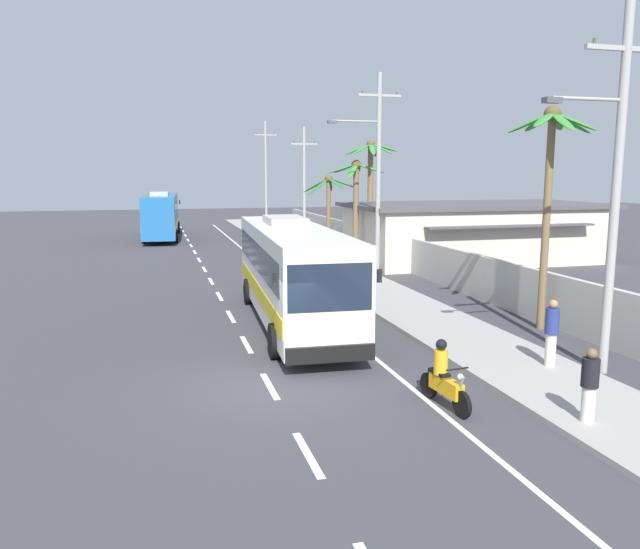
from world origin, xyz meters
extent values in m
plane|color=#3A3A3F|center=(0.00, 0.00, 0.00)|extent=(160.00, 160.00, 0.00)
cube|color=#999993|center=(6.80, 10.00, 0.07)|extent=(3.20, 90.00, 0.14)
cube|color=white|center=(0.00, -4.17, 0.00)|extent=(0.16, 2.00, 0.01)
cube|color=white|center=(0.00, -0.21, 0.00)|extent=(0.16, 2.00, 0.01)
cube|color=white|center=(0.00, 3.75, 0.00)|extent=(0.16, 2.00, 0.01)
cube|color=white|center=(0.00, 7.70, 0.00)|extent=(0.16, 2.00, 0.01)
cube|color=white|center=(0.00, 11.66, 0.00)|extent=(0.16, 2.00, 0.01)
cube|color=white|center=(0.00, 15.62, 0.00)|extent=(0.16, 2.00, 0.01)
cube|color=white|center=(0.00, 19.58, 0.00)|extent=(0.16, 2.00, 0.01)
cube|color=white|center=(0.00, 23.53, 0.00)|extent=(0.16, 2.00, 0.01)
cube|color=white|center=(0.00, 27.49, 0.00)|extent=(0.16, 2.00, 0.01)
cube|color=white|center=(0.00, 31.45, 0.00)|extent=(0.16, 2.00, 0.01)
cube|color=white|center=(0.00, 35.41, 0.00)|extent=(0.16, 2.00, 0.01)
cube|color=white|center=(0.00, 39.36, 0.00)|extent=(0.16, 2.00, 0.01)
cube|color=white|center=(0.00, 43.32, 0.00)|extent=(0.16, 2.00, 0.01)
cube|color=white|center=(0.00, 47.28, 0.00)|extent=(0.16, 2.00, 0.01)
cube|color=white|center=(3.38, 15.00, 0.00)|extent=(0.14, 70.00, 0.01)
cube|color=#B2B2AD|center=(10.60, 14.00, 0.93)|extent=(0.24, 60.00, 1.86)
cube|color=silver|center=(2.00, 6.16, 1.89)|extent=(3.06, 12.01, 3.01)
cube|color=#192333|center=(2.01, 6.36, 2.42)|extent=(3.04, 11.06, 0.96)
cube|color=#192333|center=(1.70, 0.26, 2.35)|extent=(2.25, 0.22, 1.26)
cube|color=yellow|center=(2.00, 6.16, 1.22)|extent=(3.08, 11.77, 0.54)
cube|color=black|center=(1.69, 0.17, 0.59)|extent=(2.40, 0.28, 0.44)
cube|color=#B7B7B7|center=(2.08, 7.65, 3.54)|extent=(1.48, 2.68, 0.28)
cube|color=black|center=(3.11, 0.40, 2.57)|extent=(0.12, 0.09, 0.36)
cube|color=black|center=(0.31, 0.54, 2.57)|extent=(0.12, 0.09, 0.36)
cylinder|color=black|center=(2.99, 1.94, 0.52)|extent=(0.37, 1.06, 1.04)
cylinder|color=black|center=(0.59, 2.07, 0.52)|extent=(0.37, 1.06, 1.04)
cylinder|color=black|center=(3.38, 9.67, 0.52)|extent=(0.37, 1.06, 1.04)
cylinder|color=black|center=(0.99, 9.79, 0.52)|extent=(0.37, 1.06, 1.04)
cube|color=#2366A8|center=(-1.95, 37.35, 1.96)|extent=(3.15, 12.48, 3.13)
cube|color=#192333|center=(-1.97, 37.15, 2.51)|extent=(3.12, 11.50, 1.00)
cube|color=#192333|center=(-1.59, 43.48, 2.43)|extent=(2.23, 0.23, 1.32)
cube|color=yellow|center=(-1.95, 37.35, 1.25)|extent=(3.17, 12.24, 0.56)
cube|color=black|center=(-1.58, 43.57, 0.59)|extent=(2.38, 0.30, 0.44)
cube|color=#B7B7B7|center=(-2.05, 35.81, 3.66)|extent=(1.49, 2.79, 0.28)
cube|color=black|center=(-2.99, 43.35, 2.66)|extent=(0.12, 0.09, 0.36)
cube|color=black|center=(-0.21, 43.19, 2.66)|extent=(0.12, 0.09, 0.36)
cylinder|color=black|center=(-2.88, 41.74, 0.52)|extent=(0.38, 1.06, 1.04)
cylinder|color=black|center=(-0.51, 41.60, 0.52)|extent=(0.38, 1.06, 1.04)
cylinder|color=black|center=(-3.36, 33.72, 0.52)|extent=(0.38, 1.06, 1.04)
cylinder|color=black|center=(-0.99, 33.58, 0.52)|extent=(0.38, 1.06, 1.04)
cylinder|color=black|center=(3.93, 14.29, 0.30)|extent=(0.15, 0.61, 0.60)
cylinder|color=black|center=(4.05, 15.64, 0.30)|extent=(0.17, 0.61, 0.60)
cube|color=black|center=(3.98, 14.91, 0.52)|extent=(0.33, 1.12, 0.36)
cube|color=black|center=(4.01, 15.21, 0.72)|extent=(0.29, 0.62, 0.12)
cylinder|color=gray|center=(3.94, 14.41, 0.60)|extent=(0.09, 0.32, 0.67)
cylinder|color=black|center=(3.95, 14.51, 1.04)|extent=(0.56, 0.09, 0.04)
sphere|color=#EAEACC|center=(3.94, 14.39, 0.90)|extent=(0.14, 0.14, 0.14)
cylinder|color=red|center=(4.01, 15.16, 1.07)|extent=(0.32, 0.32, 0.69)
sphere|color=white|center=(4.01, 15.16, 1.54)|extent=(0.26, 0.26, 0.26)
cylinder|color=black|center=(3.67, -3.31, 0.30)|extent=(0.17, 0.61, 0.60)
cylinder|color=black|center=(3.51, -1.96, 0.30)|extent=(0.19, 0.61, 0.60)
cube|color=gold|center=(3.60, -2.68, 0.52)|extent=(0.36, 1.12, 0.36)
cube|color=black|center=(3.56, -2.38, 0.72)|extent=(0.31, 0.62, 0.12)
cylinder|color=gray|center=(3.66, -3.19, 0.60)|extent=(0.10, 0.32, 0.67)
cylinder|color=black|center=(3.64, -3.09, 1.04)|extent=(0.56, 0.10, 0.04)
sphere|color=#EAEACC|center=(3.66, -3.21, 0.90)|extent=(0.14, 0.14, 0.14)
cylinder|color=gold|center=(3.57, -2.43, 1.00)|extent=(0.32, 0.32, 0.57)
sphere|color=black|center=(3.57, -2.43, 1.42)|extent=(0.26, 0.26, 0.26)
cylinder|color=beige|center=(5.94, -4.48, 0.52)|extent=(0.28, 0.28, 0.76)
cylinder|color=black|center=(5.94, -4.48, 1.20)|extent=(0.36, 0.36, 0.60)
sphere|color=brown|center=(5.94, -4.48, 1.61)|extent=(0.23, 0.23, 0.23)
cylinder|color=red|center=(7.22, 12.46, 0.56)|extent=(0.28, 0.28, 0.84)
cylinder|color=navy|center=(7.22, 12.46, 1.32)|extent=(0.36, 0.36, 0.67)
sphere|color=brown|center=(7.22, 12.46, 1.74)|extent=(0.20, 0.20, 0.20)
cylinder|color=beige|center=(7.52, -0.97, 0.58)|extent=(0.28, 0.28, 0.89)
cylinder|color=navy|center=(7.52, -0.97, 1.38)|extent=(0.36, 0.36, 0.70)
sphere|color=#9E704C|center=(7.52, -0.97, 1.84)|extent=(0.24, 0.24, 0.24)
cylinder|color=#9E9E99|center=(8.81, -1.45, 4.81)|extent=(0.24, 0.24, 9.62)
cube|color=#9E9E99|center=(8.81, -1.45, 8.30)|extent=(2.37, 0.12, 0.12)
cylinder|color=#4C4742|center=(7.86, -1.45, 8.42)|extent=(0.08, 0.08, 0.16)
cylinder|color=#9E9E99|center=(7.79, -1.45, 7.07)|extent=(2.03, 0.09, 0.09)
cube|color=#4C4C51|center=(6.78, -1.45, 7.01)|extent=(0.44, 0.24, 0.14)
cylinder|color=#9E9E99|center=(8.57, 15.27, 5.11)|extent=(0.24, 0.24, 10.22)
cube|color=#9E9E99|center=(8.57, 15.27, 9.11)|extent=(2.28, 0.12, 0.12)
cylinder|color=#4C4742|center=(7.66, 15.27, 9.23)|extent=(0.08, 0.08, 0.16)
cylinder|color=#4C4742|center=(9.49, 15.27, 9.23)|extent=(0.08, 0.08, 0.16)
cylinder|color=#9E9E99|center=(7.34, 15.27, 7.83)|extent=(2.47, 0.09, 0.09)
cube|color=#4C4C51|center=(6.10, 15.27, 7.77)|extent=(0.44, 0.24, 0.14)
cylinder|color=#9E9E99|center=(8.74, 31.98, 4.38)|extent=(0.24, 0.24, 8.76)
cube|color=#9E9E99|center=(8.74, 31.98, 7.47)|extent=(2.05, 0.12, 0.12)
cylinder|color=#4C4742|center=(7.91, 31.98, 7.59)|extent=(0.08, 0.08, 0.16)
cylinder|color=#4C4742|center=(9.56, 31.98, 7.59)|extent=(0.08, 0.08, 0.16)
cylinder|color=#9E9E99|center=(8.75, 48.70, 5.23)|extent=(0.24, 0.24, 10.47)
cube|color=#9E9E99|center=(8.75, 48.70, 9.10)|extent=(2.27, 0.12, 0.12)
cylinder|color=#4C4742|center=(7.85, 48.70, 9.22)|extent=(0.08, 0.08, 0.16)
cylinder|color=#4C4742|center=(9.66, 48.70, 9.22)|extent=(0.08, 0.08, 0.16)
cylinder|color=brown|center=(10.85, 22.81, 3.51)|extent=(0.36, 0.36, 7.01)
ellipsoid|color=#337F33|center=(11.68, 22.70, 6.87)|extent=(1.74, 0.58, 0.59)
ellipsoid|color=#337F33|center=(11.25, 23.48, 6.73)|extent=(1.15, 1.58, 0.87)
ellipsoid|color=#337F33|center=(10.56, 23.59, 6.87)|extent=(0.93, 1.73, 0.60)
ellipsoid|color=#337F33|center=(10.08, 23.03, 6.76)|extent=(1.68, 0.81, 0.81)
ellipsoid|color=#337F33|center=(10.11, 22.51, 6.75)|extent=(1.66, 0.94, 0.83)
ellipsoid|color=#337F33|center=(10.68, 22.04, 6.74)|extent=(0.71, 1.67, 0.85)
ellipsoid|color=#337F33|center=(11.40, 22.23, 6.77)|extent=(1.40, 1.44, 0.80)
sphere|color=brown|center=(10.85, 22.81, 7.06)|extent=(0.56, 0.56, 0.56)
cylinder|color=brown|center=(8.53, 18.72, 2.84)|extent=(0.33, 0.33, 5.68)
ellipsoid|color=#337F33|center=(9.35, 18.68, 5.54)|extent=(1.69, 0.45, 0.60)
ellipsoid|color=#337F33|center=(8.84, 19.49, 5.56)|extent=(0.97, 1.69, 0.55)
ellipsoid|color=#337F33|center=(8.07, 19.40, 5.53)|extent=(1.23, 1.58, 0.61)
ellipsoid|color=#337F33|center=(7.72, 18.84, 5.52)|extent=(1.70, 0.59, 0.63)
ellipsoid|color=#337F33|center=(8.10, 18.10, 5.39)|extent=(1.19, 1.50, 0.89)
ellipsoid|color=#337F33|center=(9.05, 18.09, 5.56)|extent=(1.35, 1.52, 0.56)
sphere|color=brown|center=(8.53, 18.72, 5.73)|extent=(0.56, 0.56, 0.56)
cylinder|color=brown|center=(9.18, 26.68, 2.42)|extent=(0.30, 0.30, 4.83)
ellipsoid|color=#28702D|center=(10.20, 26.54, 4.58)|extent=(2.12, 0.64, 0.82)
ellipsoid|color=#28702D|center=(9.52, 27.60, 4.45)|extent=(1.02, 2.00, 1.08)
ellipsoid|color=#28702D|center=(8.44, 27.30, 4.43)|extent=(1.76, 1.55, 1.10)
ellipsoid|color=#28702D|center=(8.35, 26.28, 4.37)|extent=(1.89, 1.15, 1.23)
ellipsoid|color=#28702D|center=(9.45, 25.69, 4.59)|extent=(0.88, 2.12, 0.80)
sphere|color=brown|center=(9.18, 26.68, 4.88)|extent=(0.56, 0.56, 0.56)
cylinder|color=brown|center=(10.04, 3.13, 3.56)|extent=(0.26, 0.26, 7.11)
ellipsoid|color=#337F33|center=(10.71, 3.03, 6.89)|extent=(1.45, 0.56, 0.76)
ellipsoid|color=#337F33|center=(10.56, 3.62, 6.98)|extent=(1.31, 1.27, 0.59)
ellipsoid|color=#337F33|center=(10.02, 3.84, 6.96)|extent=(0.40, 1.47, 0.62)
ellipsoid|color=#337F33|center=(9.48, 3.53, 6.90)|extent=(1.37, 1.12, 0.73)
ellipsoid|color=#337F33|center=(9.46, 2.74, 6.95)|extent=(1.41, 1.11, 0.64)
ellipsoid|color=#337F33|center=(9.96, 2.46, 6.88)|extent=(0.53, 1.44, 0.77)
ellipsoid|color=#337F33|center=(10.52, 2.64, 6.91)|extent=(1.25, 1.27, 0.72)
sphere|color=brown|center=(10.04, 3.13, 7.16)|extent=(0.56, 0.56, 0.56)
cube|color=beige|center=(16.15, 19.01, 1.62)|extent=(14.31, 7.57, 3.24)
cube|color=#4C474C|center=(16.15, 19.01, 3.36)|extent=(15.17, 8.02, 0.24)
cube|color=#4C474C|center=(16.15, 14.88, 2.43)|extent=(10.02, 0.80, 0.10)
camera|label=1|loc=(-2.66, -14.90, 5.27)|focal=34.84mm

